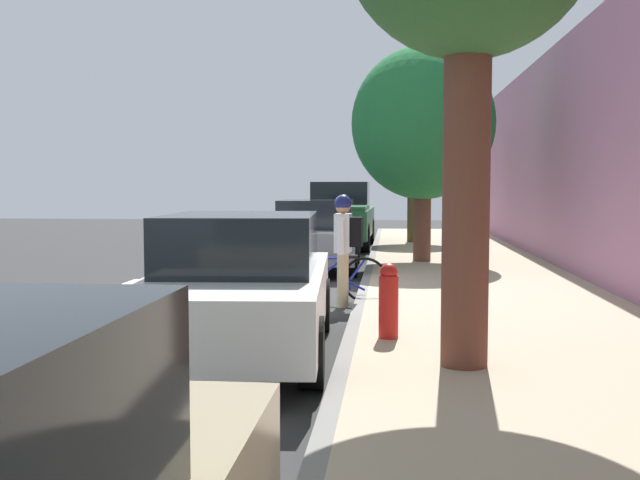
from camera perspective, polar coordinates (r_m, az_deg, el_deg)
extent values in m
plane|color=#303030|center=(13.08, -4.03, -3.93)|extent=(56.00, 56.00, 0.00)
cube|color=tan|center=(12.99, 12.28, -3.78)|extent=(3.87, 35.00, 0.13)
cube|color=gray|center=(12.90, 3.35, -3.75)|extent=(0.16, 35.00, 0.13)
cube|color=white|center=(14.18, -14.98, -3.41)|extent=(0.14, 2.20, 0.01)
cube|color=white|center=(18.15, -10.36, -1.73)|extent=(0.14, 2.20, 0.01)
cube|color=white|center=(22.20, -7.42, -0.65)|extent=(0.14, 2.20, 0.01)
cube|color=white|center=(26.30, -5.39, 0.10)|extent=(0.14, 2.20, 0.01)
cube|color=white|center=(30.43, -3.91, 0.65)|extent=(0.14, 2.20, 0.01)
cube|color=white|center=(13.04, -3.14, -3.92)|extent=(0.12, 35.00, 0.01)
cube|color=#A56C8D|center=(13.32, 21.85, 6.47)|extent=(0.50, 35.00, 4.88)
cube|color=white|center=(8.20, -5.91, -4.49)|extent=(2.03, 4.50, 0.64)
cube|color=black|center=(8.13, -5.94, -0.16)|extent=(1.68, 2.19, 0.60)
cylinder|color=black|center=(9.52, 0.07, -4.92)|extent=(0.26, 0.67, 0.66)
cylinder|color=black|center=(9.70, -9.57, -4.80)|extent=(0.26, 0.67, 0.66)
cylinder|color=black|center=(6.84, -0.64, -8.49)|extent=(0.26, 0.67, 0.66)
cylinder|color=black|center=(7.09, -13.95, -8.15)|extent=(0.26, 0.67, 0.66)
cube|color=slate|center=(16.51, -0.25, -0.16)|extent=(1.87, 4.44, 0.64)
cube|color=black|center=(16.47, -0.25, 1.99)|extent=(1.60, 2.14, 0.60)
cylinder|color=black|center=(17.85, 2.66, -0.71)|extent=(0.24, 0.67, 0.66)
cylinder|color=black|center=(17.96, -2.51, -0.68)|extent=(0.24, 0.67, 0.66)
cylinder|color=black|center=(15.13, 2.43, -1.57)|extent=(0.24, 0.67, 0.66)
cylinder|color=black|center=(15.26, -3.66, -1.53)|extent=(0.24, 0.67, 0.66)
cube|color=#1E512D|center=(22.54, 1.37, 1.36)|extent=(2.03, 5.33, 0.80)
cube|color=black|center=(23.44, 1.56, 3.42)|extent=(1.75, 1.52, 0.80)
cube|color=#1E512D|center=(21.34, 1.10, 2.44)|extent=(1.90, 2.68, 0.12)
cylinder|color=black|center=(24.14, 3.83, 0.70)|extent=(0.23, 0.80, 0.80)
cylinder|color=black|center=(24.28, -0.43, 0.73)|extent=(0.23, 0.80, 0.80)
cylinder|color=black|center=(20.87, 3.45, 0.17)|extent=(0.23, 0.80, 0.80)
cylinder|color=black|center=(21.03, -1.46, 0.21)|extent=(0.23, 0.80, 0.80)
torus|color=black|center=(11.98, -1.56, -2.93)|extent=(0.72, 0.09, 0.71)
torus|color=black|center=(11.84, 3.41, -3.02)|extent=(0.72, 0.09, 0.71)
cylinder|color=#1926A5|center=(11.91, 0.29, -2.54)|extent=(0.65, 0.07, 0.53)
cylinder|color=#1926A5|center=(11.86, 2.03, -2.61)|extent=(0.14, 0.04, 0.49)
cylinder|color=#1926A5|center=(11.87, 0.54, -1.39)|extent=(0.73, 0.08, 0.05)
cylinder|color=#1926A5|center=(11.87, 2.59, -3.39)|extent=(0.35, 0.06, 0.19)
cylinder|color=#1926A5|center=(11.83, 2.85, -2.24)|extent=(0.26, 0.05, 0.34)
cylinder|color=#1926A5|center=(11.95, -1.37, -2.13)|extent=(0.12, 0.04, 0.35)
cube|color=black|center=(11.82, 2.29, -1.26)|extent=(0.25, 0.11, 0.05)
cylinder|color=black|center=(11.92, -1.19, -1.03)|extent=(0.06, 0.46, 0.03)
cylinder|color=#C6B284|center=(11.53, 1.79, -2.93)|extent=(0.15, 0.15, 0.82)
cylinder|color=#C6B284|center=(11.33, 1.67, -3.05)|extent=(0.15, 0.15, 0.82)
cube|color=white|center=(11.37, 1.74, 0.53)|extent=(0.25, 0.39, 0.58)
cylinder|color=white|center=(11.63, 1.90, 0.46)|extent=(0.10, 0.10, 0.55)
cylinder|color=white|center=(11.11, 1.58, 0.29)|extent=(0.10, 0.10, 0.55)
sphere|color=tan|center=(11.35, 1.75, 2.58)|extent=(0.23, 0.23, 0.23)
sphere|color=navy|center=(11.35, 1.75, 2.79)|extent=(0.26, 0.26, 0.26)
cube|color=black|center=(11.34, 2.74, 0.62)|extent=(0.20, 0.31, 0.44)
cylinder|color=brown|center=(7.17, 10.95, 4.10)|extent=(0.44, 0.44, 3.41)
cylinder|color=brown|center=(17.27, 7.71, 2.11)|extent=(0.40, 0.40, 2.22)
ellipsoid|color=#216F36|center=(17.32, 7.77, 8.73)|extent=(3.21, 3.21, 3.43)
cylinder|color=#493F20|center=(23.19, 7.13, 2.68)|extent=(0.43, 0.43, 2.28)
ellipsoid|color=#22632B|center=(23.22, 7.17, 7.13)|extent=(2.42, 2.42, 1.87)
cylinder|color=red|center=(8.48, 5.19, -5.04)|extent=(0.22, 0.22, 0.70)
sphere|color=red|center=(8.42, 5.20, -2.42)|extent=(0.20, 0.20, 0.20)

